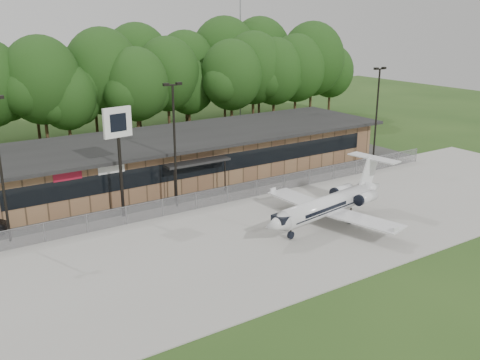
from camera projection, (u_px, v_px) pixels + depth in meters
ground at (367, 267)px, 33.71m from camera, size 160.00×160.00×0.00m
apron at (288, 227)px, 40.08m from camera, size 64.00×18.00×0.08m
parking_lot at (211, 187)px, 49.26m from camera, size 50.00×9.00×0.06m
terminal at (188, 155)px, 52.17m from camera, size 41.00×11.65×4.30m
fence at (237, 192)px, 45.45m from camera, size 46.00×0.04×1.52m
treeline at (117, 81)px, 65.00m from camera, size 72.00×12.00×15.00m
radio_mast at (240, 34)px, 79.85m from camera, size 0.20×0.20×25.00m
light_pole_mid at (174, 136)px, 42.48m from camera, size 1.55×0.30×10.23m
light_pole_right at (377, 110)px, 54.54m from camera, size 1.55×0.30×10.23m
business_jet at (331, 205)px, 40.08m from camera, size 13.23×11.86×4.45m
pole_sign at (118, 134)px, 40.14m from camera, size 2.29×0.58×8.70m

